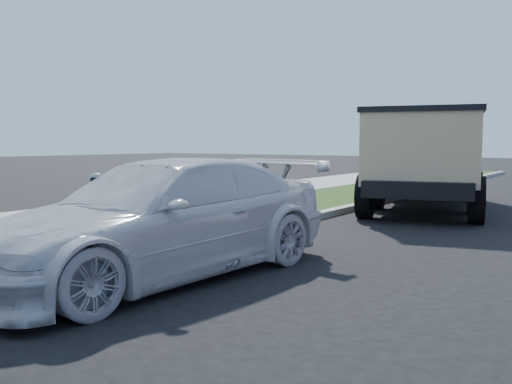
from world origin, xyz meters
The scene contains 5 objects.
ground centered at (0.00, 0.00, 0.00)m, with size 120.00×120.00×0.00m, color black.
streetside centered at (-5.57, 2.00, 0.07)m, with size 6.12×50.00×0.15m.
parking_meter centered at (-2.59, -1.01, 1.00)m, with size 0.20×0.17×1.23m.
white_wagon centered at (-1.80, -0.58, 0.77)m, with size 2.14×5.27×1.53m, color silver.
dump_truck centered at (-1.24, 8.82, 1.48)m, with size 4.03×7.10×2.63m.
Camera 1 is at (3.22, -5.69, 1.75)m, focal length 38.00 mm.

